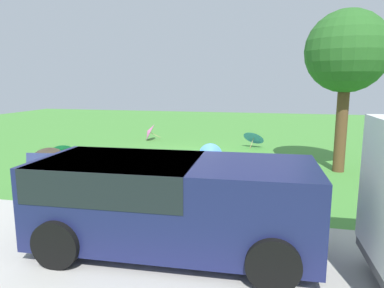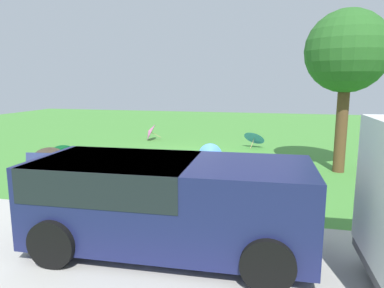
{
  "view_description": "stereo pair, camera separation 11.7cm",
  "coord_description": "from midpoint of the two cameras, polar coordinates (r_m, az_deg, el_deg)",
  "views": [
    {
      "loc": [
        -3.17,
        12.64,
        2.82
      ],
      "look_at": [
        -0.31,
        0.39,
        0.6
      ],
      "focal_mm": 33.28,
      "sensor_mm": 36.0,
      "label": 1
    },
    {
      "loc": [
        -3.29,
        12.61,
        2.82
      ],
      "look_at": [
        -0.31,
        0.39,
        0.6
      ],
      "focal_mm": 33.28,
      "sensor_mm": 36.0,
      "label": 2
    }
  ],
  "objects": [
    {
      "name": "ground",
      "position": [
        13.33,
        -0.65,
        -2.2
      ],
      "size": [
        40.0,
        40.0,
        0.0
      ],
      "primitive_type": "plane",
      "color": "#478C38"
    },
    {
      "name": "road_strip",
      "position": [
        6.74,
        -17.07,
        -15.18
      ],
      "size": [
        40.0,
        3.51,
        0.01
      ],
      "primitive_type": "cube",
      "color": "#B2AFA8",
      "rests_on": "ground"
    },
    {
      "name": "van_dark",
      "position": [
        6.06,
        -4.5,
        -8.4
      ],
      "size": [
        4.67,
        2.28,
        1.53
      ],
      "color": "#191E4C",
      "rests_on": "ground"
    },
    {
      "name": "park_bench",
      "position": [
        10.51,
        -20.54,
        -3.58
      ],
      "size": [
        1.65,
        0.69,
        0.9
      ],
      "color": "navy",
      "rests_on": "ground"
    },
    {
      "name": "shade_tree",
      "position": [
        11.93,
        23.82,
        13.2
      ],
      "size": [
        2.47,
        2.47,
        4.94
      ],
      "color": "brown",
      "rests_on": "ground"
    },
    {
      "name": "parasol_teal_0",
      "position": [
        12.72,
        -16.27,
        -1.8
      ],
      "size": [
        0.62,
        0.59,
        0.61
      ],
      "color": "tan",
      "rests_on": "ground"
    },
    {
      "name": "parasol_yellow_0",
      "position": [
        9.77,
        14.27,
        -3.72
      ],
      "size": [
        1.06,
        1.03,
        0.87
      ],
      "color": "tan",
      "rests_on": "ground"
    },
    {
      "name": "parasol_blue_1",
      "position": [
        11.8,
        3.24,
        -1.81
      ],
      "size": [
        0.86,
        0.83,
        0.81
      ],
      "color": "tan",
      "rests_on": "ground"
    },
    {
      "name": "parasol_blue_2",
      "position": [
        15.52,
        10.25,
        1.2
      ],
      "size": [
        1.13,
        1.09,
        0.84
      ],
      "color": "tan",
      "rests_on": "ground"
    },
    {
      "name": "parasol_pink_0",
      "position": [
        12.7,
        -21.81,
        -1.42
      ],
      "size": [
        1.22,
        1.2,
        0.87
      ],
      "color": "tan",
      "rests_on": "ground"
    },
    {
      "name": "parasol_pink_1",
      "position": [
        17.37,
        -6.59,
        2.0
      ],
      "size": [
        0.91,
        0.97,
        0.83
      ],
      "color": "tan",
      "rests_on": "ground"
    },
    {
      "name": "parasol_teal_1",
      "position": [
        13.95,
        -19.62,
        -0.57
      ],
      "size": [
        0.91,
        0.88,
        0.64
      ],
      "color": "tan",
      "rests_on": "ground"
    }
  ]
}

